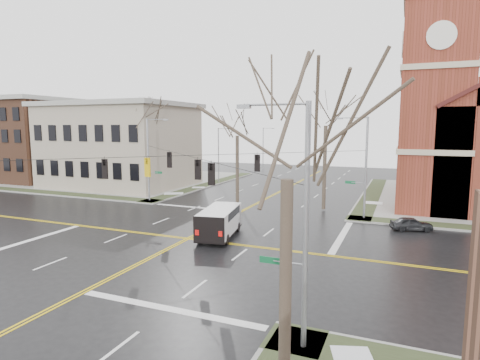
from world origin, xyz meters
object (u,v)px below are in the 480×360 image
at_px(signal_pole_ne, 364,165).
at_px(parked_car_a, 411,224).
at_px(tree_nw_near, 237,131).
at_px(tree_ne, 326,120).
at_px(tree_se, 287,164).
at_px(streetlight_north_b, 264,147).
at_px(signal_pole_se, 301,220).
at_px(streetlight_north_a, 219,153).
at_px(signal_pole_nw, 149,157).
at_px(cargo_van, 220,220).
at_px(tree_nw_far, 144,121).

height_order(signal_pole_ne, parked_car_a, signal_pole_ne).
distance_m(tree_nw_near, tree_ne, 9.21).
bearing_deg(tree_nw_near, tree_se, -64.61).
bearing_deg(streetlight_north_b, signal_pole_ne, -58.95).
relative_size(signal_pole_ne, tree_ne, 0.73).
relative_size(signal_pole_se, streetlight_north_a, 1.12).
distance_m(signal_pole_nw, tree_ne, 19.30).
distance_m(signal_pole_ne, parked_car_a, 6.54).
bearing_deg(streetlight_north_b, streetlight_north_a, -90.00).
distance_m(signal_pole_nw, signal_pole_se, 32.28).
height_order(streetlight_north_a, streetlight_north_b, same).
relative_size(signal_pole_ne, streetlight_north_b, 1.12).
xyz_separation_m(signal_pole_nw, parked_car_a, (26.72, -2.61, -4.40)).
relative_size(streetlight_north_b, cargo_van, 1.33).
height_order(signal_pole_nw, streetlight_north_b, signal_pole_nw).
height_order(streetlight_north_a, cargo_van, streetlight_north_a).
xyz_separation_m(tree_nw_near, tree_se, (13.38, -28.19, -0.57)).
distance_m(streetlight_north_a, cargo_van, 29.51).
height_order(tree_nw_near, tree_se, tree_nw_near).
xyz_separation_m(signal_pole_nw, tree_nw_far, (-2.52, 2.62, 3.95)).
distance_m(signal_pole_se, streetlight_north_a, 45.20).
bearing_deg(signal_pole_se, tree_nw_near, 117.48).
relative_size(tree_nw_far, tree_se, 1.23).
bearing_deg(signal_pole_nw, tree_nw_far, 133.83).
bearing_deg(tree_se, tree_ne, 98.43).
bearing_deg(tree_ne, tree_nw_near, -177.49).
bearing_deg(streetlight_north_a, tree_nw_far, -102.92).
height_order(streetlight_north_a, tree_nw_near, tree_nw_near).
bearing_deg(signal_pole_ne, streetlight_north_a, 143.10).
distance_m(cargo_van, parked_car_a, 15.35).
height_order(parked_car_a, tree_nw_far, tree_nw_far).
relative_size(signal_pole_nw, signal_pole_se, 1.00).
bearing_deg(signal_pole_se, streetlight_north_a, 119.09).
relative_size(signal_pole_ne, parked_car_a, 2.78).
height_order(tree_nw_far, tree_nw_near, tree_nw_far).
bearing_deg(signal_pole_nw, signal_pole_se, -45.45).
height_order(cargo_van, tree_nw_far, tree_nw_far).
bearing_deg(cargo_van, streetlight_north_a, 105.05).
relative_size(cargo_van, tree_ne, 0.49).
bearing_deg(cargo_van, tree_ne, 56.06).
xyz_separation_m(signal_pole_se, cargo_van, (-9.37, 13.01, -3.66)).
height_order(parked_car_a, tree_ne, tree_ne).
bearing_deg(signal_pole_se, signal_pole_nw, 134.55).
bearing_deg(parked_car_a, cargo_van, 101.95).
distance_m(signal_pole_se, streetlight_north_b, 63.43).
xyz_separation_m(signal_pole_se, parked_car_a, (4.07, 20.39, -4.40)).
bearing_deg(signal_pole_se, tree_se, -84.10).
xyz_separation_m(cargo_van, parked_car_a, (13.44, 7.38, -0.74)).
relative_size(streetlight_north_a, streetlight_north_b, 1.00).
height_order(cargo_van, parked_car_a, cargo_van).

